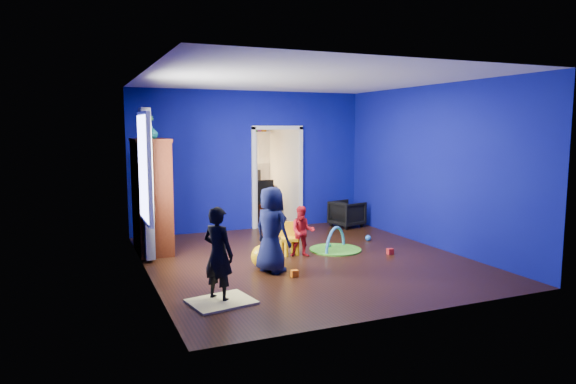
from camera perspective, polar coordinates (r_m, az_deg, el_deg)
name	(u,v)px	position (r m, az deg, el deg)	size (l,w,h in m)	color
floor	(305,259)	(8.50, 1.91, -7.44)	(5.00, 5.50, 0.01)	black
ceiling	(306,79)	(8.25, 1.99, 12.43)	(5.00, 5.50, 0.01)	white
wall_back	(251,161)	(10.80, -4.18, 3.48)	(5.00, 0.02, 2.90)	#0A0D7B
wall_front	(409,190)	(5.88, 13.25, 0.19)	(5.00, 0.02, 2.90)	#0A0D7B
wall_left	(146,177)	(7.55, -15.54, 1.64)	(0.02, 5.50, 2.90)	#0A0D7B
wall_right	(432,166)	(9.57, 15.69, 2.75)	(0.02, 5.50, 2.90)	#0A0D7B
alcove	(263,167)	(11.84, -2.78, 2.85)	(1.00, 1.75, 2.50)	silver
armchair	(347,214)	(11.21, 6.58, -2.42)	(0.61, 0.62, 0.57)	black
child_black	(218,254)	(6.43, -7.75, -6.84)	(0.43, 0.28, 1.19)	black
child_navy	(272,230)	(7.62, -1.84, -4.21)	(0.63, 0.41, 1.28)	#10143C
toddler_red	(302,232)	(8.56, 1.62, -4.41)	(0.41, 0.32, 0.85)	red
vase	(152,133)	(8.76, -14.88, 6.41)	(0.20, 0.20, 0.21)	#0C4D61
potted_plant	(147,126)	(9.28, -15.36, 7.05)	(0.23, 0.23, 0.41)	#328B3A
tv_armoire	(152,196)	(9.13, -14.93, -0.39)	(0.58, 1.14, 1.96)	#3F180A
crt_tv	(154,193)	(9.13, -14.69, -0.12)	(0.46, 0.70, 0.54)	silver
yellow_blanket	(221,302)	(6.51, -7.43, -11.99)	(0.75, 0.60, 0.03)	#F2E07A
hopper_ball	(263,256)	(7.93, -2.82, -7.16)	(0.36, 0.36, 0.36)	yellow
kid_chair	(289,240)	(8.71, 0.17, -5.37)	(0.28, 0.28, 0.50)	yellow
play_mat	(335,250)	(9.11, 5.28, -6.38)	(0.91, 0.91, 0.02)	green
toy_arch	(335,249)	(9.11, 5.28, -6.33)	(0.81, 0.81, 0.05)	#3F8CD8
window_left	(143,168)	(7.89, -15.79, 2.59)	(0.03, 0.95, 1.55)	white
curtain	(147,184)	(8.48, -15.41, 0.87)	(0.14, 0.42, 2.40)	slate
doorway	(277,179)	(11.04, -1.21, 1.50)	(1.16, 0.10, 2.10)	white
study_desk	(254,200)	(12.53, -3.75, -0.95)	(0.88, 0.44, 0.75)	#3D140A
desk_monitor	(253,177)	(12.57, -3.95, 1.72)	(0.40, 0.05, 0.32)	black
desk_lamp	(242,178)	(12.43, -5.08, 1.55)	(0.14, 0.14, 0.14)	#FFD88C
folding_chair	(268,202)	(11.62, -2.21, -1.15)	(0.40, 0.40, 0.92)	black
book_shelf	(252,133)	(12.51, -3.98, 6.60)	(0.88, 0.24, 0.04)	white
toy_0	(390,251)	(8.95, 11.29, -6.50)	(0.10, 0.08, 0.10)	red
toy_1	(368,238)	(9.93, 8.90, -5.05)	(0.11, 0.11, 0.11)	blue
toy_2	(294,274)	(7.50, 0.72, -9.05)	(0.10, 0.08, 0.10)	orange
toy_3	(328,245)	(9.24, 4.48, -5.91)	(0.11, 0.11, 0.11)	green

